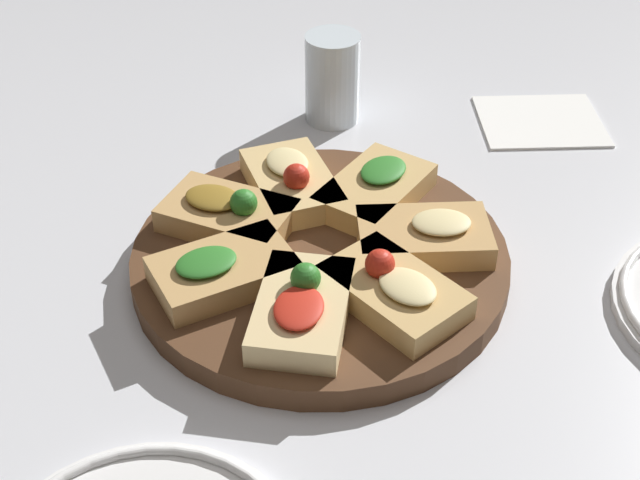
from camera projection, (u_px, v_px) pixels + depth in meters
name	position (u px, v px, depth m)	size (l,w,h in m)	color
ground_plane	(320.00, 270.00, 0.84)	(3.00, 3.00, 0.00)	silver
serving_board	(320.00, 260.00, 0.83)	(0.35, 0.35, 0.02)	#51331E
focaccia_slice_0	(302.00, 307.00, 0.74)	(0.12, 0.14, 0.04)	#E5C689
focaccia_slice_1	(394.00, 290.00, 0.76)	(0.12, 0.14, 0.04)	tan
focaccia_slice_2	(425.00, 236.00, 0.82)	(0.14, 0.10, 0.03)	tan
focaccia_slice_3	(375.00, 189.00, 0.87)	(0.14, 0.13, 0.03)	tan
focaccia_slice_4	(288.00, 182.00, 0.88)	(0.08, 0.12, 0.04)	#DBB775
focaccia_slice_5	(228.00, 213.00, 0.84)	(0.14, 0.13, 0.04)	tan
focaccia_slice_6	(222.00, 271.00, 0.78)	(0.13, 0.09, 0.03)	tan
water_glass	(333.00, 78.00, 1.02)	(0.06, 0.06, 0.10)	silver
napkin_stack	(540.00, 120.00, 1.05)	(0.14, 0.12, 0.01)	white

